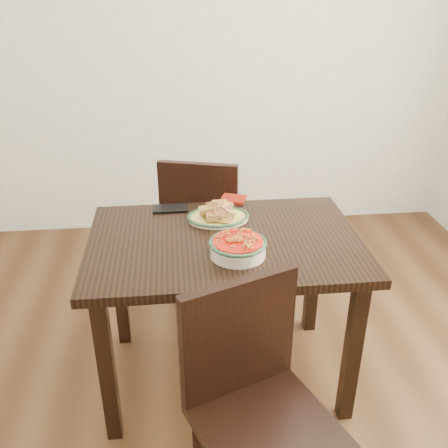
{
  "coord_description": "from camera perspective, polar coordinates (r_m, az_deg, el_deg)",
  "views": [
    {
      "loc": [
        -0.29,
        -1.75,
        1.75
      ],
      "look_at": [
        -0.1,
        0.11,
        0.81
      ],
      "focal_mm": 40.0,
      "sensor_mm": 36.0,
      "label": 1
    }
  ],
  "objects": [
    {
      "name": "fish_plate",
      "position": [
        2.25,
        -0.69,
        1.53
      ],
      "size": [
        0.27,
        0.22,
        0.11
      ],
      "color": "beige",
      "rests_on": "dining_table"
    },
    {
      "name": "floor",
      "position": [
        2.5,
        2.58,
        -17.86
      ],
      "size": [
        3.5,
        3.5,
        0.0
      ],
      "primitive_type": "plane",
      "color": "#392212",
      "rests_on": "ground"
    },
    {
      "name": "smartphone",
      "position": [
        2.38,
        -6.15,
        1.77
      ],
      "size": [
        0.17,
        0.09,
        0.01
      ],
      "primitive_type": "cube",
      "rotation": [
        0.0,
        0.0,
        -0.0
      ],
      "color": "black",
      "rests_on": "dining_table"
    },
    {
      "name": "chair_near",
      "position": [
        1.75,
        3.46,
        -18.97
      ],
      "size": [
        0.55,
        0.55,
        0.89
      ],
      "rotation": [
        0.0,
        0.0,
        0.38
      ],
      "color": "black",
      "rests_on": "ground"
    },
    {
      "name": "dining_table",
      "position": [
        2.16,
        0.06,
        -4.14
      ],
      "size": [
        1.15,
        0.77,
        0.75
      ],
      "color": "black",
      "rests_on": "ground"
    },
    {
      "name": "napkin",
      "position": [
        2.46,
        1.08,
        2.9
      ],
      "size": [
        0.14,
        0.13,
        0.01
      ],
      "primitive_type": "cube",
      "rotation": [
        0.0,
        0.0,
        -0.35
      ],
      "color": "maroon",
      "rests_on": "dining_table"
    },
    {
      "name": "wall_back",
      "position": [
        3.54,
        -1.32,
        19.44
      ],
      "size": [
        3.5,
        0.1,
        2.6
      ],
      "primitive_type": "cube",
      "color": "silver",
      "rests_on": "ground"
    },
    {
      "name": "chair_far",
      "position": [
        2.8,
        -2.39,
        0.18
      ],
      "size": [
        0.52,
        0.52,
        0.89
      ],
      "rotation": [
        0.0,
        0.0,
        2.86
      ],
      "color": "black",
      "rests_on": "ground"
    },
    {
      "name": "noodle_bowl",
      "position": [
        1.97,
        1.6,
        -2.45
      ],
      "size": [
        0.23,
        0.23,
        0.08
      ],
      "color": "beige",
      "rests_on": "dining_table"
    }
  ]
}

